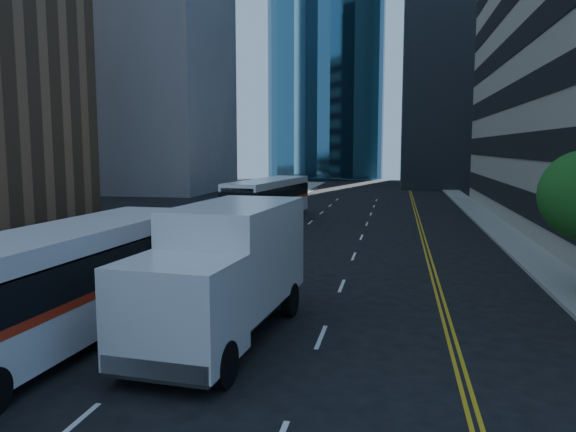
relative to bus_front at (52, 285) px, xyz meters
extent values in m
plane|color=black|center=(6.31, 0.24, -1.71)|extent=(160.00, 160.00, 0.00)
cube|color=gray|center=(-4.19, 25.24, -1.64)|extent=(5.00, 90.00, 0.15)
cube|color=gray|center=(15.31, 25.24, -1.64)|extent=(2.00, 90.00, 0.15)
cube|color=gray|center=(-21.69, 52.24, 15.79)|extent=(18.00, 18.00, 35.00)
cube|color=silver|center=(0.00, 0.00, -0.80)|extent=(3.27, 12.28, 1.11)
cube|color=red|center=(0.00, 0.00, -0.14)|extent=(3.29, 12.30, 0.22)
cube|color=black|center=(0.00, 0.00, 0.41)|extent=(3.29, 12.30, 0.91)
cube|color=silver|center=(0.00, 0.00, 1.17)|extent=(3.27, 12.28, 0.51)
cylinder|color=black|center=(-1.02, 3.30, -1.21)|extent=(0.36, 1.03, 1.01)
cylinder|color=black|center=(1.37, 3.18, -1.21)|extent=(0.36, 1.03, 1.01)
cube|color=white|center=(-0.29, 26.54, -0.84)|extent=(3.92, 11.89, 1.07)
cube|color=red|center=(-0.29, 26.54, -0.21)|extent=(3.94, 11.92, 0.21)
cube|color=black|center=(-0.29, 26.54, 0.33)|extent=(3.94, 11.92, 0.88)
cube|color=white|center=(-0.29, 26.54, 1.06)|extent=(3.92, 11.89, 0.49)
cylinder|color=black|center=(-1.85, 23.20, -1.23)|extent=(0.41, 1.00, 0.97)
cylinder|color=black|center=(0.43, 22.92, -1.23)|extent=(0.41, 1.00, 0.97)
cylinder|color=black|center=(-1.05, 29.77, -1.23)|extent=(0.41, 1.00, 0.97)
cylinder|color=black|center=(1.23, 29.49, -1.23)|extent=(0.41, 1.00, 0.97)
cube|color=silver|center=(3.96, -1.15, -0.12)|extent=(2.83, 2.63, 2.31)
cube|color=black|center=(3.87, -2.19, 0.32)|extent=(2.44, 0.26, 1.21)
cube|color=silver|center=(4.27, 2.69, 0.54)|extent=(3.06, 5.48, 2.86)
cube|color=black|center=(4.17, 1.49, -1.11)|extent=(2.63, 7.41, 0.28)
cylinder|color=black|center=(2.74, -1.27, -1.19)|extent=(0.39, 1.08, 1.06)
cylinder|color=black|center=(5.14, -1.46, -1.19)|extent=(0.39, 1.08, 1.06)
cylinder|color=black|center=(3.19, 4.22, -1.19)|extent=(0.39, 1.08, 1.06)
cylinder|color=black|center=(5.59, 4.02, -1.19)|extent=(0.39, 1.08, 1.06)
camera|label=1|loc=(8.81, -12.93, 3.59)|focal=35.00mm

